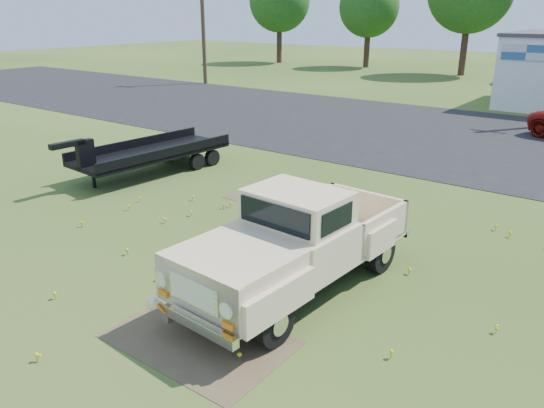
{
  "coord_description": "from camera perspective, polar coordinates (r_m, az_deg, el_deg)",
  "views": [
    {
      "loc": [
        7.05,
        -8.4,
        5.22
      ],
      "look_at": [
        0.05,
        1.0,
        0.96
      ],
      "focal_mm": 35.0,
      "sensor_mm": 36.0,
      "label": 1
    }
  ],
  "objects": [
    {
      "name": "ground",
      "position": [
        12.15,
        -3.01,
        -5.53
      ],
      "size": [
        140.0,
        140.0,
        0.0
      ],
      "primitive_type": "plane",
      "color": "#2E4A18",
      "rests_on": "ground"
    },
    {
      "name": "asphalt_lot",
      "position": [
        24.99,
        19.58,
        6.75
      ],
      "size": [
        90.0,
        14.0,
        0.02
      ],
      "primitive_type": "cube",
      "color": "black",
      "rests_on": "ground"
    },
    {
      "name": "dirt_patch_a",
      "position": [
        9.34,
        -7.77,
        -14.24
      ],
      "size": [
        3.0,
        2.0,
        0.01
      ],
      "primitive_type": "cube",
      "color": "brown",
      "rests_on": "ground"
    },
    {
      "name": "dirt_patch_b",
      "position": [
        15.84,
        -0.54,
        0.71
      ],
      "size": [
        2.2,
        1.6,
        0.01
      ],
      "primitive_type": "cube",
      "color": "brown",
      "rests_on": "ground"
    },
    {
      "name": "utility_pole_west",
      "position": [
        42.05,
        -7.44,
        18.96
      ],
      "size": [
        1.6,
        0.3,
        9.0
      ],
      "color": "#43311F",
      "rests_on": "ground"
    },
    {
      "name": "treeline_a",
      "position": [
        59.77,
        0.8,
        21.0
      ],
      "size": [
        6.4,
        6.4,
        9.52
      ],
      "color": "#3B251B",
      "rests_on": "ground"
    },
    {
      "name": "treeline_b",
      "position": [
        55.39,
        10.41,
        20.12
      ],
      "size": [
        5.76,
        5.76,
        8.57
      ],
      "color": "#3B251B",
      "rests_on": "ground"
    },
    {
      "name": "vintage_pickup_truck",
      "position": [
        10.32,
        2.71,
        -3.97
      ],
      "size": [
        2.59,
        5.85,
        2.08
      ],
      "primitive_type": null,
      "rotation": [
        0.0,
        0.0,
        -0.06
      ],
      "color": "beige",
      "rests_on": "ground"
    },
    {
      "name": "flatbed_trailer",
      "position": [
        18.58,
        -12.83,
        5.72
      ],
      "size": [
        2.47,
        6.08,
        1.62
      ],
      "primitive_type": null,
      "rotation": [
        0.0,
        0.0,
        -0.08
      ],
      "color": "black",
      "rests_on": "ground"
    }
  ]
}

